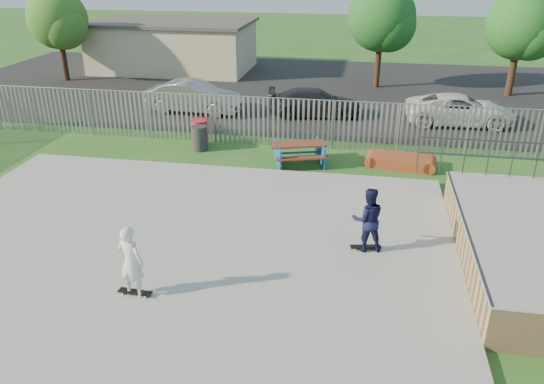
% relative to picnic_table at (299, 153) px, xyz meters
% --- Properties ---
extents(ground, '(120.00, 120.00, 0.00)m').
position_rel_picnic_table_xyz_m(ground, '(-2.53, -7.09, -0.42)').
color(ground, '#276020').
rests_on(ground, ground).
extents(concrete_slab, '(15.00, 12.00, 0.15)m').
position_rel_picnic_table_xyz_m(concrete_slab, '(-2.53, -7.09, -0.34)').
color(concrete_slab, '#999994').
rests_on(concrete_slab, ground).
extents(quarter_pipe, '(5.50, 7.05, 2.19)m').
position_rel_picnic_table_xyz_m(quarter_pipe, '(6.97, -6.05, 0.14)').
color(quarter_pipe, tan).
rests_on(quarter_pipe, ground).
extents(fence, '(26.04, 16.02, 2.00)m').
position_rel_picnic_table_xyz_m(fence, '(-1.53, -2.50, 0.58)').
color(fence, gray).
rests_on(fence, ground).
extents(picnic_table, '(2.34, 2.11, 0.82)m').
position_rel_picnic_table_xyz_m(picnic_table, '(0.00, 0.00, 0.00)').
color(picnic_table, '#612B1B').
rests_on(picnic_table, ground).
extents(funbox, '(2.23, 1.32, 0.42)m').
position_rel_picnic_table_xyz_m(funbox, '(3.75, 0.38, -0.21)').
color(funbox, brown).
rests_on(funbox, ground).
extents(trash_bin_red, '(0.64, 0.64, 1.07)m').
position_rel_picnic_table_xyz_m(trash_bin_red, '(-4.30, 1.38, 0.12)').
color(trash_bin_red, '#AE1A2E').
rests_on(trash_bin_red, ground).
extents(trash_bin_grey, '(0.60, 0.60, 1.00)m').
position_rel_picnic_table_xyz_m(trash_bin_grey, '(-4.13, 0.83, 0.08)').
color(trash_bin_grey, '#2B2A2D').
rests_on(trash_bin_grey, ground).
extents(parking_lot, '(40.00, 18.00, 0.02)m').
position_rel_picnic_table_xyz_m(parking_lot, '(-2.53, 11.91, -0.41)').
color(parking_lot, black).
rests_on(parking_lot, ground).
extents(car_silver, '(4.76, 1.92, 1.54)m').
position_rel_picnic_table_xyz_m(car_silver, '(-6.02, 6.06, 0.37)').
color(car_silver, '#9F9FA4').
rests_on(car_silver, parking_lot).
extents(car_dark, '(4.74, 2.51, 1.31)m').
position_rel_picnic_table_xyz_m(car_dark, '(-0.07, 6.46, 0.26)').
color(car_dark, black).
rests_on(car_dark, parking_lot).
extents(car_white, '(4.97, 2.45, 1.36)m').
position_rel_picnic_table_xyz_m(car_white, '(6.63, 6.29, 0.28)').
color(car_white, white).
rests_on(car_white, parking_lot).
extents(building, '(10.40, 6.40, 3.20)m').
position_rel_picnic_table_xyz_m(building, '(-10.53, 15.91, 1.19)').
color(building, beige).
rests_on(building, ground).
extents(tree_left, '(3.51, 3.51, 5.41)m').
position_rel_picnic_table_xyz_m(tree_left, '(-16.06, 11.60, 3.22)').
color(tree_left, '#3A2117').
rests_on(tree_left, ground).
extents(tree_mid, '(3.78, 3.78, 5.84)m').
position_rel_picnic_table_xyz_m(tree_mid, '(2.88, 13.11, 3.51)').
color(tree_mid, '#3D2518').
rests_on(tree_mid, ground).
extents(tree_right, '(3.61, 3.61, 5.56)m').
position_rel_picnic_table_xyz_m(tree_right, '(10.12, 12.42, 3.32)').
color(tree_right, '#3D2A18').
rests_on(tree_right, ground).
extents(skateboard_a, '(0.82, 0.36, 0.08)m').
position_rel_picnic_table_xyz_m(skateboard_a, '(2.58, -6.17, -0.23)').
color(skateboard_a, black).
rests_on(skateboard_a, concrete_slab).
extents(skateboard_b, '(0.81, 0.25, 0.08)m').
position_rel_picnic_table_xyz_m(skateboard_b, '(-2.60, -9.17, -0.23)').
color(skateboard_b, black).
rests_on(skateboard_b, concrete_slab).
extents(skater_navy, '(0.96, 0.82, 1.74)m').
position_rel_picnic_table_xyz_m(skater_navy, '(2.58, -6.17, 0.60)').
color(skater_navy, '#121439').
rests_on(skater_navy, concrete_slab).
extents(skater_white, '(0.72, 0.55, 1.74)m').
position_rel_picnic_table_xyz_m(skater_white, '(-2.60, -9.17, 0.60)').
color(skater_white, silver).
rests_on(skater_white, concrete_slab).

